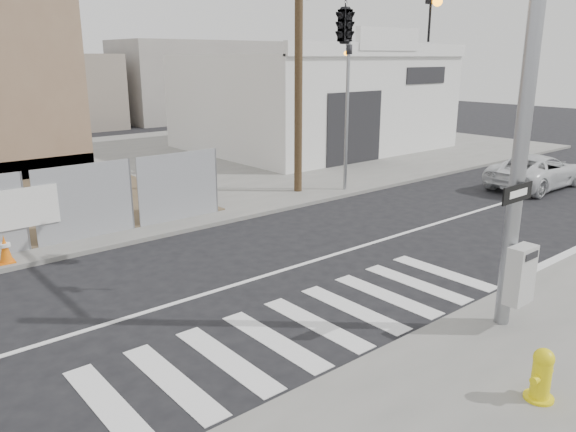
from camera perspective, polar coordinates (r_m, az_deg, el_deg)
ground at (r=12.45m, az=-5.04°, el=-6.89°), size 100.00×100.00×0.00m
sidewalk_far at (r=24.81m, az=-24.03°, el=3.46°), size 50.00×20.00×0.12m
signal_pole at (r=11.67m, az=10.96°, el=15.47°), size 0.96×5.87×7.00m
far_signal_pole at (r=20.25m, az=6.05°, el=12.04°), size 0.16×0.20×5.60m
concrete_wall_right at (r=24.34m, az=-26.11°, el=10.94°), size 5.50×1.30×8.00m
auto_shop at (r=30.48m, az=2.51°, el=11.59°), size 12.00×10.20×5.95m
utility_pole_right at (r=19.83m, az=1.09°, el=17.03°), size 1.60×0.28×10.00m
fire_hydrant at (r=8.93m, az=24.37°, el=-14.46°), size 0.48×0.43×0.79m
suv at (r=23.31m, az=23.95°, el=4.20°), size 4.59×2.14×1.27m
traffic_cone_d at (r=14.78m, az=-26.80°, el=-3.04°), size 0.37×0.37×0.68m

